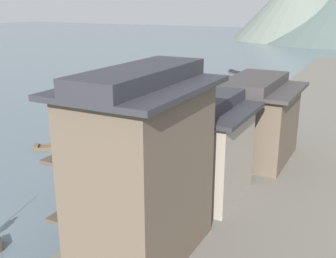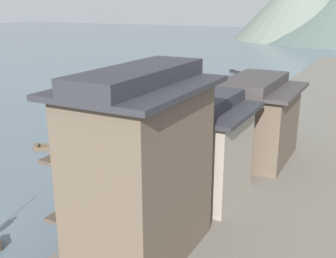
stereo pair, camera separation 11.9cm
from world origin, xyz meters
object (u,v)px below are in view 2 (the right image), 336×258
Objects in this scene: boat_moored_nearest at (137,176)px; boat_moored_second at (275,81)px; boat_moored_far at (64,146)px; boat_midriver_drifting at (148,107)px; house_waterfront_second at (204,148)px; boat_moored_third at (238,72)px; house_waterfront_tall at (252,119)px; house_waterfront_nearest at (141,167)px.

boat_moored_second is at bearing 90.69° from boat_moored_nearest.
boat_moored_nearest reaches higher than boat_moored_far.
house_waterfront_second is at bearing -51.28° from boat_midriver_drifting.
boat_moored_second is at bearing 77.77° from boat_moored_far.
house_waterfront_second is (13.96, -48.12, 3.45)m from boat_moored_third.
boat_moored_nearest is at bearing -89.31° from boat_moored_second.
house_waterfront_nearest is at bearing -92.89° from house_waterfront_tall.
house_waterfront_nearest is (14.91, -25.78, 4.70)m from boat_midriver_drifting.
boat_midriver_drifting is at bearing 120.05° from house_waterfront_nearest.
boat_moored_far is 0.74× the size of house_waterfront_second.
boat_moored_far is at bearing -87.79° from boat_midriver_drifting.
house_waterfront_second is at bearing -73.83° from boat_moored_third.
house_waterfront_second is (6.00, -42.59, 3.42)m from boat_moored_second.
boat_moored_far is (-8.44, -38.96, -0.04)m from boat_moored_second.
house_waterfront_nearest reaches higher than boat_moored_third.
boat_midriver_drifting reaches higher than boat_moored_third.
boat_moored_third is 29.40m from boat_midriver_drifting.
boat_moored_second is 35.85m from house_waterfront_tall.
boat_moored_second reaches higher than boat_moored_far.
boat_moored_nearest is 1.04× the size of boat_moored_second.
house_waterfront_nearest reaches higher than house_waterfront_second.
boat_moored_second is 0.97× the size of boat_moored_far.
boat_moored_nearest reaches higher than boat_moored_second.
house_waterfront_second is (0.11, 7.04, -1.29)m from house_waterfront_nearest.
boat_moored_second reaches higher than boat_moored_third.
house_waterfront_nearest is at bearing -56.52° from boat_moored_nearest.
boat_midriver_drifting is (-0.58, 15.11, 0.05)m from boat_moored_far.
boat_moored_third is (-7.96, 5.53, -0.03)m from boat_moored_second.
boat_moored_third is 0.42× the size of house_waterfront_nearest.
house_waterfront_second is (15.02, -18.74, 3.41)m from boat_midriver_drifting.
boat_moored_far is 15.94m from house_waterfront_tall.
boat_midriver_drifting reaches higher than boat_moored_nearest.
house_waterfront_tall is (6.12, 6.41, 3.40)m from boat_moored_nearest.
house_waterfront_nearest is at bearing -36.68° from boat_moored_far.
boat_moored_third is 57.07m from house_waterfront_nearest.
boat_moored_nearest reaches higher than boat_moored_third.
boat_moored_nearest is 10.84m from house_waterfront_nearest.
boat_moored_third reaches higher than boat_moored_far.
house_waterfront_tall is at bearing -79.30° from boat_moored_second.
boat_midriver_drifting is 24.26m from house_waterfront_second.
boat_moored_third is at bearing 89.37° from boat_moored_far.
boat_moored_far is (-8.94, 2.53, -0.05)m from boat_moored_nearest.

